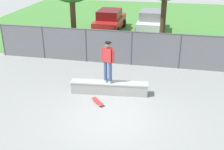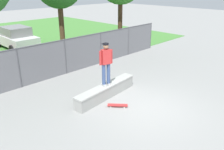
{
  "view_description": "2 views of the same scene",
  "coord_description": "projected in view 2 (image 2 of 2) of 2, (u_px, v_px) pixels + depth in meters",
  "views": [
    {
      "loc": [
        1.97,
        -9.15,
        5.93
      ],
      "look_at": [
        -0.22,
        1.36,
        1.15
      ],
      "focal_mm": 45.82,
      "sensor_mm": 36.0,
      "label": 1
    },
    {
      "loc": [
        -6.76,
        -4.7,
        4.58
      ],
      "look_at": [
        0.03,
        2.0,
        0.86
      ],
      "focal_mm": 37.49,
      "sensor_mm": 36.0,
      "label": 2
    }
  ],
  "objects": [
    {
      "name": "skateboard",
      "position": [
        118.0,
        105.0,
        9.31
      ],
      "size": [
        0.68,
        0.73,
        0.09
      ],
      "color": "red",
      "rests_on": "ground"
    },
    {
      "name": "concrete_ledge",
      "position": [
        106.0,
        91.0,
        10.05
      ],
      "size": [
        3.43,
        0.81,
        0.56
      ],
      "color": "#999993",
      "rests_on": "ground"
    },
    {
      "name": "chainlink_fence",
      "position": [
        65.0,
        55.0,
        12.43
      ],
      "size": [
        15.45,
        0.07,
        1.91
      ],
      "color": "#4C4C51",
      "rests_on": "ground"
    },
    {
      "name": "ground_plane",
      "position": [
        147.0,
        108.0,
        9.22
      ],
      "size": [
        80.0,
        80.0,
        0.0
      ],
      "primitive_type": "plane",
      "color": "gray"
    },
    {
      "name": "skateboarder",
      "position": [
        106.0,
        63.0,
        9.51
      ],
      "size": [
        0.58,
        0.36,
        1.84
      ],
      "color": "beige",
      "rests_on": "concrete_ledge"
    },
    {
      "name": "car_white",
      "position": [
        16.0,
        38.0,
        17.46
      ],
      "size": [
        2.06,
        4.22,
        1.66
      ],
      "color": "silver",
      "rests_on": "ground"
    }
  ]
}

